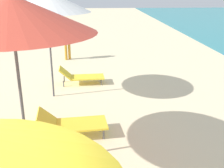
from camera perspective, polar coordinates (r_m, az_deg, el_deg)
umbrella_second at (r=4.50m, az=-20.09°, el=13.42°), size 2.58×2.58×2.99m
lounger_second_shoreside at (r=5.96m, az=-8.37°, el=-7.92°), size 1.49×0.77×0.59m
umbrella_farthest at (r=7.65m, az=-13.31°, el=16.24°), size 2.29×2.29×2.98m
lounger_farthest_shoreside at (r=9.04m, az=-6.45°, el=1.67°), size 1.46×0.64×0.56m
person_walking_near at (r=12.03m, az=-9.27°, el=9.31°), size 0.42×0.39×1.54m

